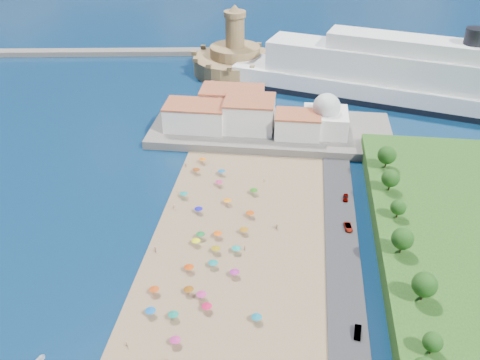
# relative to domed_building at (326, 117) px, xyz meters

# --- Properties ---
(ground) EXTENTS (700.00, 700.00, 0.00)m
(ground) POSITION_rel_domed_building_xyz_m (-30.00, -71.00, -8.97)
(ground) COLOR #071938
(ground) RESTS_ON ground
(terrace) EXTENTS (90.00, 36.00, 3.00)m
(terrace) POSITION_rel_domed_building_xyz_m (-20.00, 2.00, -7.47)
(terrace) COLOR #59544C
(terrace) RESTS_ON ground
(jetty) EXTENTS (18.00, 70.00, 2.40)m
(jetty) POSITION_rel_domed_building_xyz_m (-42.00, 37.00, -7.77)
(jetty) COLOR #59544C
(jetty) RESTS_ON ground
(breakwater) EXTENTS (199.03, 34.77, 2.60)m
(breakwater) POSITION_rel_domed_building_xyz_m (-140.00, 82.00, -7.67)
(breakwater) COLOR #59544C
(breakwater) RESTS_ON ground
(waterfront_buildings) EXTENTS (57.00, 29.00, 11.00)m
(waterfront_buildings) POSITION_rel_domed_building_xyz_m (-33.05, 2.64, -1.10)
(waterfront_buildings) COLOR silver
(waterfront_buildings) RESTS_ON terrace
(domed_building) EXTENTS (16.00, 16.00, 15.00)m
(domed_building) POSITION_rel_domed_building_xyz_m (0.00, 0.00, 0.00)
(domed_building) COLOR silver
(domed_building) RESTS_ON terrace
(fortress) EXTENTS (40.00, 40.00, 32.40)m
(fortress) POSITION_rel_domed_building_xyz_m (-42.00, 67.00, -2.29)
(fortress) COLOR #9B7C4D
(fortress) RESTS_ON ground
(cruise_ship) EXTENTS (156.53, 64.56, 34.12)m
(cruise_ship) POSITION_rel_domed_building_xyz_m (36.34, 38.72, 1.13)
(cruise_ship) COLOR black
(cruise_ship) RESTS_ON ground
(beach_parasols) EXTENTS (29.57, 114.75, 2.20)m
(beach_parasols) POSITION_rel_domed_building_xyz_m (-31.84, -83.32, -6.83)
(beach_parasols) COLOR gray
(beach_parasols) RESTS_ON beach
(beachgoers) EXTENTS (33.67, 99.95, 1.82)m
(beachgoers) POSITION_rel_domed_building_xyz_m (-33.74, -72.19, -7.84)
(beachgoers) COLOR tan
(beachgoers) RESTS_ON beach
(parked_cars) EXTENTS (2.60, 58.35, 1.38)m
(parked_cars) POSITION_rel_domed_building_xyz_m (6.00, -64.47, -7.62)
(parked_cars) COLOR gray
(parked_cars) RESTS_ON promenade
(hillside_trees) EXTENTS (9.74, 107.29, 7.50)m
(hillside_trees) POSITION_rel_domed_building_xyz_m (18.01, -75.48, 1.19)
(hillside_trees) COLOR #382314
(hillside_trees) RESTS_ON hillside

